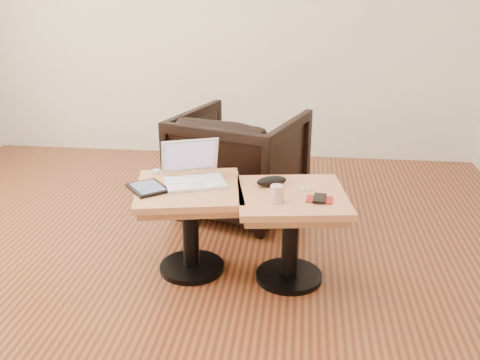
# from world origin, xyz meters

# --- Properties ---
(room_shell) EXTENTS (4.52, 4.52, 2.71)m
(room_shell) POSITION_xyz_m (0.00, 0.00, 1.35)
(room_shell) COLOR #532319
(room_shell) RESTS_ON ground
(side_table_left) EXTENTS (0.67, 0.67, 0.51)m
(side_table_left) POSITION_xyz_m (0.11, 0.08, 0.38)
(side_table_left) COLOR black
(side_table_left) RESTS_ON ground
(side_table_right) EXTENTS (0.64, 0.64, 0.51)m
(side_table_right) POSITION_xyz_m (0.67, 0.05, 0.38)
(side_table_right) COLOR black
(side_table_right) RESTS_ON ground
(laptop) EXTENTS (0.40, 0.39, 0.22)m
(laptop) POSITION_xyz_m (0.12, 0.16, 0.56)
(laptop) COLOR white
(laptop) RESTS_ON side_table_left
(tablet) EXTENTS (0.27, 0.28, 0.02)m
(tablet) POSITION_xyz_m (-0.10, 0.02, 0.52)
(tablet) COLOR black
(tablet) RESTS_ON side_table_left
(charging_adapter) EXTENTS (0.04, 0.04, 0.02)m
(charging_adapter) POSITION_xyz_m (-0.12, 0.26, 0.52)
(charging_adapter) COLOR white
(charging_adapter) RESTS_ON side_table_left
(glasses_case) EXTENTS (0.19, 0.14, 0.05)m
(glasses_case) POSITION_xyz_m (0.55, 0.15, 0.54)
(glasses_case) COLOR black
(glasses_case) RESTS_ON side_table_right
(striped_cup) EXTENTS (0.09, 0.09, 0.09)m
(striped_cup) POSITION_xyz_m (0.59, -0.07, 0.56)
(striped_cup) COLOR #CE5C6E
(striped_cup) RESTS_ON side_table_right
(earbuds_tangle) EXTENTS (0.08, 0.05, 0.02)m
(earbuds_tangle) POSITION_xyz_m (0.74, 0.11, 0.52)
(earbuds_tangle) COLOR white
(earbuds_tangle) RESTS_ON side_table_right
(phone_on_sleeve) EXTENTS (0.14, 0.12, 0.02)m
(phone_on_sleeve) POSITION_xyz_m (0.81, -0.02, 0.52)
(phone_on_sleeve) COLOR maroon
(phone_on_sleeve) RESTS_ON side_table_right
(armchair) EXTENTS (1.00, 1.01, 0.73)m
(armchair) POSITION_xyz_m (0.28, 0.93, 0.36)
(armchair) COLOR black
(armchair) RESTS_ON ground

